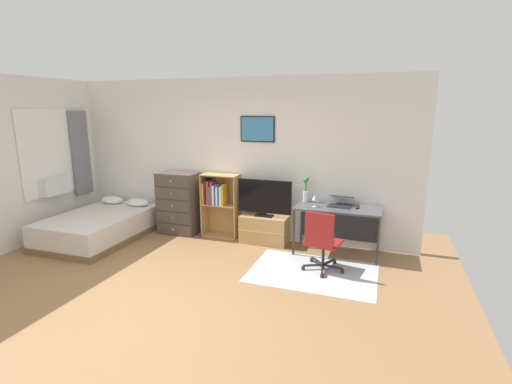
# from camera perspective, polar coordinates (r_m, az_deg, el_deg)

# --- Properties ---
(ground_plane) EXTENTS (7.20, 7.20, 0.00)m
(ground_plane) POSITION_cam_1_polar(r_m,az_deg,el_deg) (4.76, -14.82, -15.17)
(ground_plane) COLOR #936B44
(wall_back_with_posters) EXTENTS (6.12, 0.09, 2.70)m
(wall_back_with_posters) POSITION_cam_1_polar(r_m,az_deg,el_deg) (6.42, -3.27, 5.15)
(wall_back_with_posters) COLOR silver
(wall_back_with_posters) RESTS_ON ground_plane
(area_rug) EXTENTS (1.70, 1.20, 0.01)m
(area_rug) POSITION_cam_1_polar(r_m,az_deg,el_deg) (5.26, 8.73, -12.06)
(area_rug) COLOR #B2B7BC
(area_rug) RESTS_ON ground_plane
(bed) EXTENTS (1.32, 1.93, 0.57)m
(bed) POSITION_cam_1_polar(r_m,az_deg,el_deg) (6.94, -22.78, -4.79)
(bed) COLOR brown
(bed) RESTS_ON ground_plane
(dresser) EXTENTS (0.70, 0.46, 1.09)m
(dresser) POSITION_cam_1_polar(r_m,az_deg,el_deg) (6.77, -11.77, -1.66)
(dresser) COLOR #4C4238
(dresser) RESTS_ON ground_plane
(bookshelf) EXTENTS (0.64, 0.30, 1.10)m
(bookshelf) POSITION_cam_1_polar(r_m,az_deg,el_deg) (6.46, -5.89, -1.18)
(bookshelf) COLOR tan
(bookshelf) RESTS_ON ground_plane
(tv_stand) EXTENTS (0.78, 0.41, 0.46)m
(tv_stand) POSITION_cam_1_polar(r_m,az_deg,el_deg) (6.22, 1.33, -5.71)
(tv_stand) COLOR tan
(tv_stand) RESTS_ON ground_plane
(television) EXTENTS (0.91, 0.16, 0.61)m
(television) POSITION_cam_1_polar(r_m,az_deg,el_deg) (6.05, 1.29, -0.94)
(television) COLOR black
(television) RESTS_ON tv_stand
(desk) EXTENTS (1.28, 0.60, 0.74)m
(desk) POSITION_cam_1_polar(r_m,az_deg,el_deg) (5.84, 12.50, -3.37)
(desk) COLOR #4C4C4F
(desk) RESTS_ON ground_plane
(office_chair) EXTENTS (0.58, 0.57, 0.86)m
(office_chair) POSITION_cam_1_polar(r_m,az_deg,el_deg) (5.13, 10.05, -7.27)
(office_chair) COLOR #232326
(office_chair) RESTS_ON ground_plane
(laptop) EXTENTS (0.38, 0.41, 0.16)m
(laptop) POSITION_cam_1_polar(r_m,az_deg,el_deg) (5.83, 12.86, -1.44)
(laptop) COLOR #333338
(laptop) RESTS_ON desk
(computer_mouse) EXTENTS (0.06, 0.10, 0.03)m
(computer_mouse) POSITION_cam_1_polar(r_m,az_deg,el_deg) (5.72, 15.22, -2.30)
(computer_mouse) COLOR #262628
(computer_mouse) RESTS_ON desk
(bamboo_vase) EXTENTS (0.10, 0.10, 0.40)m
(bamboo_vase) POSITION_cam_1_polar(r_m,az_deg,el_deg) (5.95, 7.64, 0.43)
(bamboo_vase) COLOR silver
(bamboo_vase) RESTS_ON desk
(wine_glass) EXTENTS (0.07, 0.07, 0.18)m
(wine_glass) POSITION_cam_1_polar(r_m,az_deg,el_deg) (5.66, 8.95, -0.93)
(wine_glass) COLOR silver
(wine_glass) RESTS_ON desk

